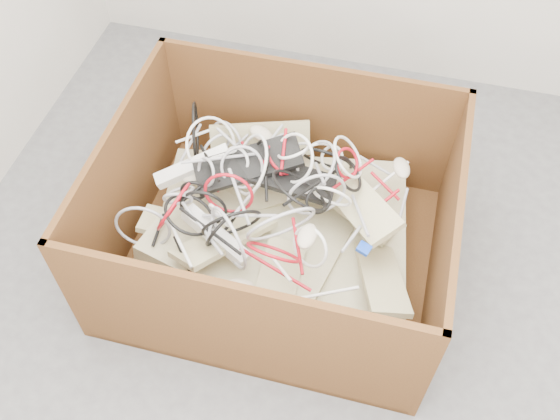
% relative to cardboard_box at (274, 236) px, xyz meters
% --- Properties ---
extents(ground, '(3.00, 3.00, 0.00)m').
position_rel_cardboard_box_xyz_m(ground, '(0.20, -0.20, -0.15)').
color(ground, '#4C4B4E').
rests_on(ground, ground).
extents(room_shell, '(3.04, 3.04, 2.50)m').
position_rel_cardboard_box_xyz_m(room_shell, '(0.20, -0.20, 1.10)').
color(room_shell, beige).
rests_on(room_shell, ground).
extents(cardboard_box, '(1.25, 1.04, 0.62)m').
position_rel_cardboard_box_xyz_m(cardboard_box, '(0.00, 0.00, 0.00)').
color(cardboard_box, '#422310').
rests_on(cardboard_box, ground).
extents(keyboard_pile, '(1.07, 0.92, 0.34)m').
position_rel_cardboard_box_xyz_m(keyboard_pile, '(0.02, 0.03, 0.13)').
color(keyboard_pile, '#BDB585').
rests_on(keyboard_pile, cardboard_box).
extents(mice_scatter, '(0.88, 0.74, 0.20)m').
position_rel_cardboard_box_xyz_m(mice_scatter, '(0.02, 0.04, 0.21)').
color(mice_scatter, '#C2B49C').
rests_on(mice_scatter, keyboard_pile).
extents(power_strip_left, '(0.28, 0.21, 0.12)m').
position_rel_cardboard_box_xyz_m(power_strip_left, '(-0.35, 0.09, 0.21)').
color(power_strip_left, silver).
rests_on(power_strip_left, keyboard_pile).
extents(power_strip_right, '(0.29, 0.18, 0.10)m').
position_rel_cardboard_box_xyz_m(power_strip_right, '(-0.17, -0.18, 0.19)').
color(power_strip_right, silver).
rests_on(power_strip_right, keyboard_pile).
extents(vga_plug, '(0.06, 0.05, 0.03)m').
position_rel_cardboard_box_xyz_m(vga_plug, '(0.35, -0.12, 0.22)').
color(vga_plug, '#0C36C2').
rests_on(vga_plug, keyboard_pile).
extents(cable_tangle, '(1.02, 0.85, 0.45)m').
position_rel_cardboard_box_xyz_m(cable_tangle, '(-0.08, 0.03, 0.25)').
color(cable_tangle, silver).
rests_on(cable_tangle, keyboard_pile).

